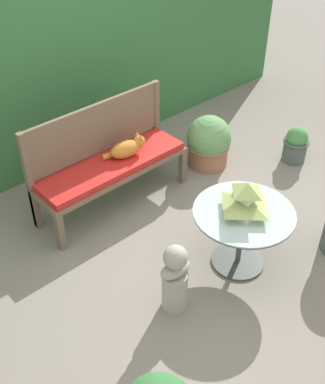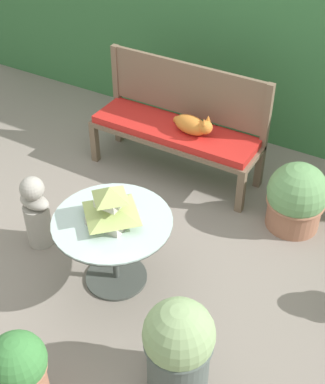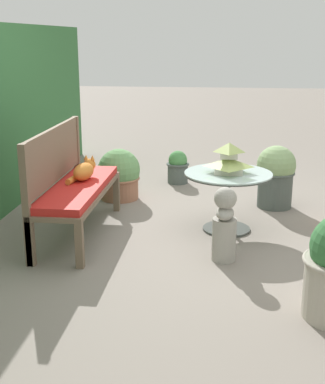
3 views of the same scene
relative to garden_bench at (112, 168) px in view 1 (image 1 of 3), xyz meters
The scene contains 10 objects.
ground 1.15m from the garden_bench, 78.41° to the right, with size 30.00×30.00×0.00m, color gray.
foliage_hedge_back 1.51m from the garden_bench, 81.18° to the left, with size 6.40×1.02×1.87m, color #38703D.
garden_bench is the anchor object (origin of this frame).
bench_backrest 0.35m from the garden_bench, 90.00° to the left, with size 1.50×0.06×0.97m.
cat 0.23m from the garden_bench, ahead, with size 0.41×0.22×0.20m.
patio_table 1.36m from the garden_bench, 78.50° to the right, with size 0.80×0.80×0.55m.
pagoda_birdhouse 1.38m from the garden_bench, 78.50° to the right, with size 0.34×0.34×0.28m.
garden_bust 1.38m from the garden_bench, 108.60° to the right, with size 0.26×0.19×0.61m.
potted_plant_hedge_corner 1.17m from the garden_bench, ahead, with size 0.47×0.47×0.56m.
potted_plant_bench_left 2.04m from the garden_bench, 20.96° to the right, with size 0.28×0.28×0.40m.
Camera 1 is at (-2.33, -1.95, 2.93)m, focal length 45.00 mm.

